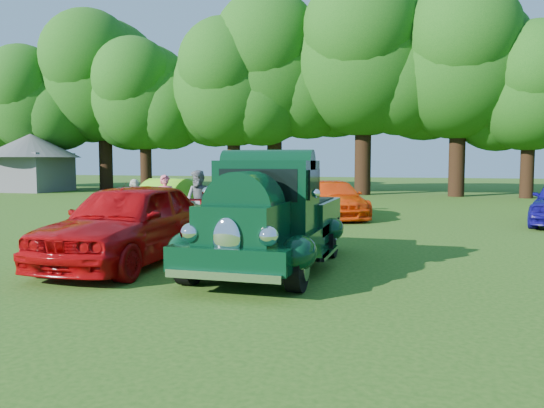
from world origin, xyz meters
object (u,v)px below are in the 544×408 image
(back_car_orange, at_px, (334,199))
(spectator_pink, at_px, (166,203))
(gazebo, at_px, (31,156))
(spectator_grey, at_px, (199,201))
(hero_pickup, at_px, (271,221))
(back_car_lime, at_px, (166,198))
(red_convertible, at_px, (129,223))
(back_car_black, at_px, (256,198))
(spectator_white, at_px, (134,206))

(back_car_orange, height_order, spectator_pink, spectator_pink)
(back_car_orange, bearing_deg, gazebo, 131.31)
(spectator_grey, height_order, gazebo, gazebo)
(hero_pickup, relative_size, back_car_orange, 1.16)
(back_car_lime, bearing_deg, red_convertible, -67.90)
(back_car_black, relative_size, spectator_white, 3.66)
(hero_pickup, relative_size, gazebo, 0.82)
(back_car_orange, relative_size, spectator_pink, 2.76)
(red_convertible, height_order, back_car_lime, red_convertible)
(back_car_lime, distance_m, spectator_grey, 4.69)
(back_car_lime, xyz_separation_m, gazebo, (-16.37, 12.50, 1.71))
(back_car_lime, bearing_deg, back_car_orange, 12.12)
(hero_pickup, distance_m, back_car_orange, 9.38)
(spectator_pink, bearing_deg, hero_pickup, -74.08)
(spectator_pink, bearing_deg, back_car_black, 31.08)
(red_convertible, height_order, back_car_black, red_convertible)
(back_car_orange, bearing_deg, spectator_pink, -152.03)
(hero_pickup, height_order, back_car_orange, hero_pickup)
(back_car_orange, bearing_deg, back_car_black, -164.81)
(spectator_grey, bearing_deg, back_car_black, 91.23)
(back_car_lime, height_order, spectator_grey, spectator_grey)
(hero_pickup, bearing_deg, back_car_black, 109.46)
(red_convertible, distance_m, gazebo, 28.88)
(gazebo, bearing_deg, back_car_orange, -26.50)
(spectator_pink, distance_m, spectator_grey, 1.07)
(red_convertible, relative_size, gazebo, 0.75)
(spectator_white, height_order, gazebo, gazebo)
(hero_pickup, height_order, red_convertible, hero_pickup)
(back_car_lime, distance_m, spectator_pink, 4.08)
(hero_pickup, distance_m, back_car_lime, 10.22)
(back_car_lime, xyz_separation_m, spectator_pink, (1.86, -3.63, 0.12))
(back_car_lime, distance_m, spectator_white, 4.71)
(back_car_lime, height_order, gazebo, gazebo)
(hero_pickup, xyz_separation_m, back_car_lime, (-6.32, 8.03, -0.19))
(red_convertible, height_order, spectator_grey, spectator_grey)
(spectator_white, xyz_separation_m, gazebo, (-17.70, 17.02, 1.63))
(back_car_lime, height_order, back_car_orange, back_car_lime)
(red_convertible, distance_m, back_car_orange, 10.07)
(spectator_white, bearing_deg, spectator_pink, -30.54)
(hero_pickup, bearing_deg, gazebo, 137.86)
(red_convertible, distance_m, spectator_white, 4.45)
(spectator_grey, relative_size, spectator_white, 1.16)
(red_convertible, bearing_deg, back_car_orange, 74.50)
(back_car_black, relative_size, back_car_orange, 1.25)
(spectator_pink, bearing_deg, gazebo, 109.00)
(hero_pickup, relative_size, back_car_lime, 1.24)
(spectator_white, bearing_deg, red_convertible, -150.66)
(hero_pickup, bearing_deg, spectator_grey, 127.83)
(spectator_grey, bearing_deg, red_convertible, -69.23)
(hero_pickup, distance_m, spectator_white, 6.10)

